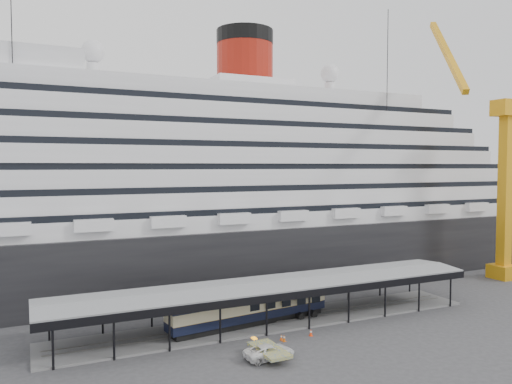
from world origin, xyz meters
TOP-DOWN VIEW (x-y plane):
  - ground at (0.00, 0.00)m, footprint 200.00×200.00m
  - cruise_ship at (0.05, 32.00)m, footprint 130.00×30.00m
  - platform_canopy at (0.00, 5.00)m, footprint 56.00×9.18m
  - crane_yellow at (47.06, 10.54)m, footprint 23.83×18.78m
  - port_truck at (-5.70, -5.47)m, footprint 5.38×2.60m
  - pullman_carriage at (-3.14, 5.00)m, footprint 21.80×5.57m
  - traffic_cone_left at (-2.00, -1.10)m, footprint 0.45×0.45m
  - traffic_cone_mid at (-1.94, -1.64)m, footprint 0.44×0.44m
  - traffic_cone_right at (1.78, -1.32)m, footprint 0.47×0.47m

SIDE VIEW (x-z plane):
  - ground at x=0.00m, z-range 0.00..0.00m
  - traffic_cone_left at x=-2.00m, z-range 0.00..0.68m
  - traffic_cone_mid at x=-1.94m, z-range 0.00..0.77m
  - traffic_cone_right at x=1.78m, z-range 0.00..0.81m
  - port_truck at x=-5.70m, z-range 0.00..1.48m
  - platform_canopy at x=0.00m, z-range -0.29..5.01m
  - pullman_carriage at x=-3.14m, z-range -8.03..13.20m
  - cruise_ship at x=0.05m, z-range -3.60..40.30m
  - crane_yellow at x=47.06m, z-range -3.84..43.76m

